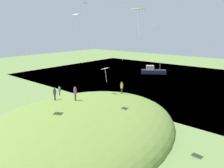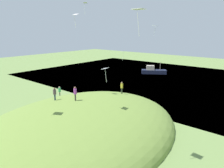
{
  "view_description": "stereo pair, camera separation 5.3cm",
  "coord_description": "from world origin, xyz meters",
  "px_view_note": "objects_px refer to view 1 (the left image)",
  "views": [
    {
      "loc": [
        22.36,
        20.64,
        12.19
      ],
      "look_at": [
        0.77,
        2.72,
        4.97
      ],
      "focal_mm": 33.4,
      "sensor_mm": 36.0,
      "label": 1
    },
    {
      "loc": [
        22.33,
        20.68,
        12.19
      ],
      "look_at": [
        0.77,
        2.72,
        4.97
      ],
      "focal_mm": 33.4,
      "sensor_mm": 36.0,
      "label": 2
    }
  ],
  "objects_px": {
    "kite_9": "(76,15)",
    "boat_on_lake": "(153,71)",
    "person_near_shore": "(75,92)",
    "person_watching_kites": "(55,92)",
    "person_with_child": "(59,90)",
    "kite_3": "(105,69)",
    "kite_1": "(123,52)",
    "kite_5": "(155,26)",
    "kite_0": "(139,11)",
    "person_on_hilltop": "(122,86)",
    "mooring_post": "(94,97)",
    "kite_4": "(85,4)"
  },
  "relations": [
    {
      "from": "kite_9",
      "to": "boat_on_lake",
      "type": "bearing_deg",
      "value": -168.65
    },
    {
      "from": "person_near_shore",
      "to": "person_watching_kites",
      "type": "bearing_deg",
      "value": 79.39
    },
    {
      "from": "person_with_child",
      "to": "kite_3",
      "type": "xyz_separation_m",
      "value": [
        1.95,
        11.49,
        4.98
      ]
    },
    {
      "from": "kite_1",
      "to": "kite_9",
      "type": "bearing_deg",
      "value": 1.77
    },
    {
      "from": "kite_3",
      "to": "kite_5",
      "type": "height_order",
      "value": "kite_5"
    },
    {
      "from": "person_watching_kites",
      "to": "kite_0",
      "type": "distance_m",
      "value": 15.94
    },
    {
      "from": "person_on_hilltop",
      "to": "kite_9",
      "type": "height_order",
      "value": "kite_9"
    },
    {
      "from": "person_on_hilltop",
      "to": "kite_5",
      "type": "xyz_separation_m",
      "value": [
        -5.41,
        2.21,
        8.83
      ]
    },
    {
      "from": "person_near_shore",
      "to": "kite_9",
      "type": "height_order",
      "value": "kite_9"
    },
    {
      "from": "person_near_shore",
      "to": "mooring_post",
      "type": "xyz_separation_m",
      "value": [
        -9.19,
        -5.9,
        -4.13
      ]
    },
    {
      "from": "person_with_child",
      "to": "kite_5",
      "type": "distance_m",
      "value": 18.0
    },
    {
      "from": "kite_1",
      "to": "kite_3",
      "type": "relative_size",
      "value": 0.94
    },
    {
      "from": "person_near_shore",
      "to": "kite_3",
      "type": "distance_m",
      "value": 5.45
    },
    {
      "from": "person_near_shore",
      "to": "kite_3",
      "type": "height_order",
      "value": "kite_3"
    },
    {
      "from": "person_near_shore",
      "to": "kite_5",
      "type": "height_order",
      "value": "kite_5"
    },
    {
      "from": "person_watching_kites",
      "to": "mooring_post",
      "type": "relative_size",
      "value": 1.38
    },
    {
      "from": "kite_5",
      "to": "kite_9",
      "type": "xyz_separation_m",
      "value": [
        10.8,
        -5.86,
        1.26
      ]
    },
    {
      "from": "person_near_shore",
      "to": "kite_9",
      "type": "xyz_separation_m",
      "value": [
        -2.71,
        -2.44,
        9.38
      ]
    },
    {
      "from": "person_on_hilltop",
      "to": "kite_5",
      "type": "relative_size",
      "value": 1.2
    },
    {
      "from": "boat_on_lake",
      "to": "mooring_post",
      "type": "height_order",
      "value": "boat_on_lake"
    },
    {
      "from": "mooring_post",
      "to": "kite_5",
      "type": "bearing_deg",
      "value": 114.85
    },
    {
      "from": "boat_on_lake",
      "to": "kite_0",
      "type": "bearing_deg",
      "value": 82.43
    },
    {
      "from": "person_watching_kites",
      "to": "kite_4",
      "type": "height_order",
      "value": "kite_4"
    },
    {
      "from": "boat_on_lake",
      "to": "person_on_hilltop",
      "type": "distance_m",
      "value": 31.09
    },
    {
      "from": "person_on_hilltop",
      "to": "kite_9",
      "type": "xyz_separation_m",
      "value": [
        5.39,
        -3.65,
        10.09
      ]
    },
    {
      "from": "person_near_shore",
      "to": "kite_1",
      "type": "distance_m",
      "value": 14.34
    },
    {
      "from": "kite_3",
      "to": "kite_9",
      "type": "distance_m",
      "value": 9.29
    },
    {
      "from": "kite_5",
      "to": "kite_1",
      "type": "bearing_deg",
      "value": -90.68
    },
    {
      "from": "person_with_child",
      "to": "kite_9",
      "type": "xyz_separation_m",
      "value": [
        0.12,
        4.76,
        11.12
      ]
    },
    {
      "from": "person_watching_kites",
      "to": "mooring_post",
      "type": "height_order",
      "value": "person_watching_kites"
    },
    {
      "from": "person_watching_kites",
      "to": "kite_5",
      "type": "relative_size",
      "value": 1.1
    },
    {
      "from": "kite_1",
      "to": "kite_3",
      "type": "bearing_deg",
      "value": 29.11
    },
    {
      "from": "person_near_shore",
      "to": "person_on_hilltop",
      "type": "bearing_deg",
      "value": -41.27
    },
    {
      "from": "boat_on_lake",
      "to": "kite_3",
      "type": "bearing_deg",
      "value": 76.39
    },
    {
      "from": "kite_9",
      "to": "kite_5",
      "type": "bearing_deg",
      "value": 151.5
    },
    {
      "from": "person_near_shore",
      "to": "kite_1",
      "type": "bearing_deg",
      "value": -21.22
    },
    {
      "from": "person_with_child",
      "to": "kite_0",
      "type": "height_order",
      "value": "kite_0"
    },
    {
      "from": "kite_0",
      "to": "person_with_child",
      "type": "bearing_deg",
      "value": -104.67
    },
    {
      "from": "kite_5",
      "to": "kite_9",
      "type": "bearing_deg",
      "value": -28.5
    },
    {
      "from": "kite_0",
      "to": "kite_9",
      "type": "height_order",
      "value": "kite_9"
    },
    {
      "from": "kite_9",
      "to": "person_on_hilltop",
      "type": "bearing_deg",
      "value": 145.9
    },
    {
      "from": "kite_1",
      "to": "kite_9",
      "type": "height_order",
      "value": "kite_9"
    },
    {
      "from": "person_with_child",
      "to": "kite_5",
      "type": "relative_size",
      "value": 1.07
    },
    {
      "from": "person_on_hilltop",
      "to": "kite_9",
      "type": "relative_size",
      "value": 1.0
    },
    {
      "from": "kite_9",
      "to": "kite_3",
      "type": "bearing_deg",
      "value": 74.83
    },
    {
      "from": "person_near_shore",
      "to": "kite_5",
      "type": "relative_size",
      "value": 1.19
    },
    {
      "from": "boat_on_lake",
      "to": "kite_9",
      "type": "height_order",
      "value": "kite_9"
    },
    {
      "from": "person_watching_kites",
      "to": "person_on_hilltop",
      "type": "bearing_deg",
      "value": -56.75
    },
    {
      "from": "boat_on_lake",
      "to": "person_with_child",
      "type": "bearing_deg",
      "value": 59.37
    },
    {
      "from": "person_watching_kites",
      "to": "kite_5",
      "type": "height_order",
      "value": "kite_5"
    }
  ]
}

